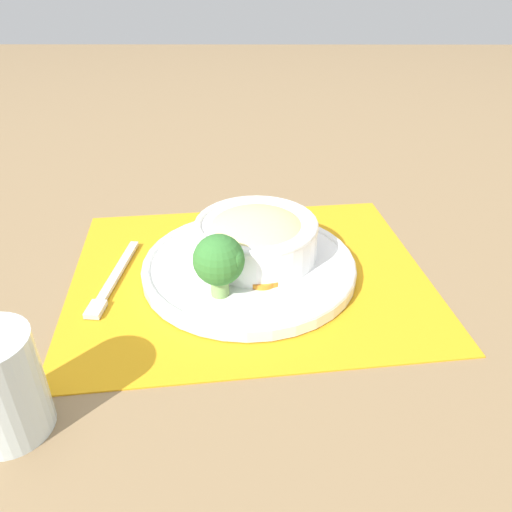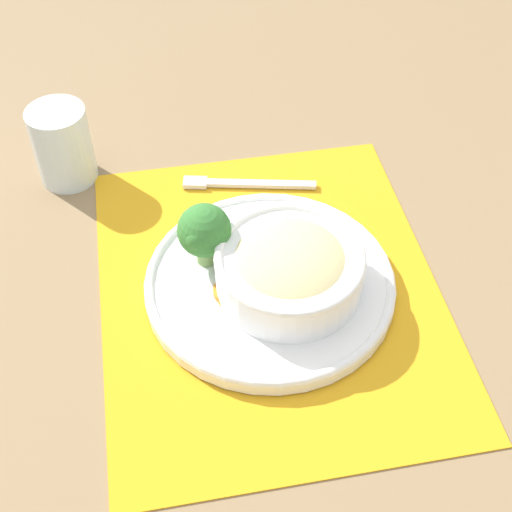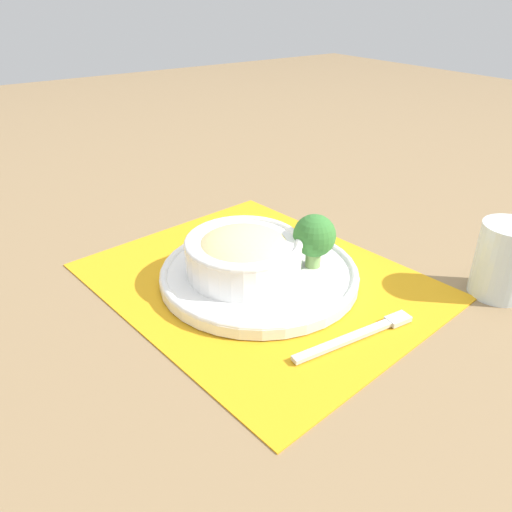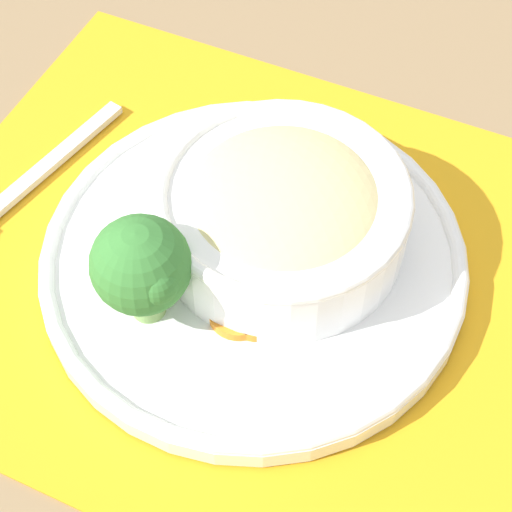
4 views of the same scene
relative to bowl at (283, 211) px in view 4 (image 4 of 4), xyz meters
name	(u,v)px [view 4 (image 4 of 4)]	position (x,y,z in m)	size (l,w,h in m)	color
ground_plane	(254,270)	(0.01, 0.02, -0.05)	(4.00, 4.00, 0.00)	#8C704C
placemat	(254,269)	(0.01, 0.02, -0.05)	(0.54, 0.46, 0.00)	orange
plate	(254,258)	(0.01, 0.02, -0.04)	(0.30, 0.30, 0.02)	white
bowl	(283,211)	(0.00, 0.00, 0.00)	(0.17, 0.17, 0.06)	white
broccoli_floret	(141,267)	(0.05, 0.10, 0.02)	(0.06, 0.06, 0.08)	#84AD5B
carrot_slice_near	(239,310)	(-0.01, 0.07, -0.03)	(0.04, 0.04, 0.01)	orange
carrot_slice_middle	(258,311)	(-0.02, 0.06, -0.03)	(0.04, 0.04, 0.01)	orange
carrot_slice_far	(276,309)	(-0.03, 0.05, -0.03)	(0.04, 0.04, 0.01)	orange
fork	(19,190)	(0.20, 0.06, -0.05)	(0.03, 0.18, 0.01)	silver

